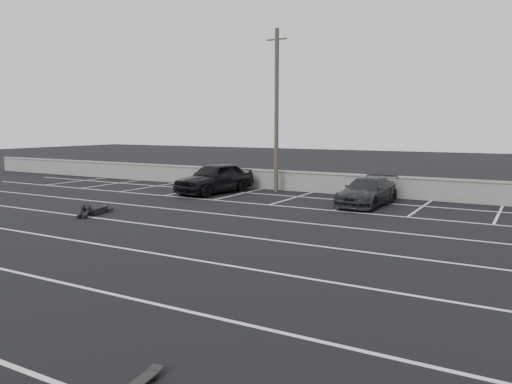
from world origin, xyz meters
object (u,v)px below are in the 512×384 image
Objects in this scene: car_left at (215,178)px; utility_pole at (277,110)px; car_right at (367,192)px; person at (98,207)px; skateboard at (139,383)px.

car_left is 4.77m from utility_pole.
utility_pole is at bearing 49.82° from car_left.
car_right is at bearing -21.14° from utility_pole.
utility_pole is (-5.61, 2.17, 3.65)m from car_right.
utility_pole reaches higher than person.
car_left is 1.10× the size of car_right.
utility_pole is at bearing 54.45° from person.
person is 14.24m from skateboard.
car_left is 1.77× the size of person.
car_left is 0.55× the size of utility_pole.
car_right is 11.38m from person.
utility_pole reaches higher than car_left.
utility_pole is 10.72m from person.
car_right reaches higher than skateboard.
person is (-3.14, -9.43, -4.02)m from utility_pole.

